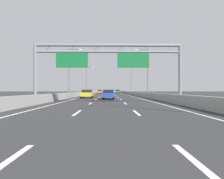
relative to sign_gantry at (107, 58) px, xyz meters
The scene contains 51 objects.
ground_plane 77.92m from the sign_gantry, 89.90° to the left, with size 260.00×260.00×0.00m, color #2D2D30.
lane_dash_left_1 10.97m from the sign_gantry, 99.73° to the right, with size 0.16×3.00×0.01m, color white.
lane_dash_left_2 5.13m from the sign_gantry, 156.52° to the right, with size 0.16×3.00×0.01m, color white.
lane_dash_left_3 9.71m from the sign_gantry, 101.39° to the left, with size 0.16×3.00×0.01m, color white.
lane_dash_left_4 18.01m from the sign_gantry, 95.51° to the left, with size 0.16×3.00×0.01m, color white.
lane_dash_left_5 26.76m from the sign_gantry, 93.63° to the left, with size 0.16×3.00×0.01m, color white.
lane_dash_left_6 35.64m from the sign_gantry, 92.71° to the left, with size 0.16×3.00×0.01m, color white.
lane_dash_left_7 44.57m from the sign_gantry, 92.16° to the left, with size 0.16×3.00×0.01m, color white.
lane_dash_left_8 53.52m from the sign_gantry, 91.79° to the left, with size 0.16×3.00×0.01m, color white.
lane_dash_left_9 62.48m from the sign_gantry, 91.53° to the left, with size 0.16×3.00×0.01m, color white.
lane_dash_left_10 71.46m from the sign_gantry, 91.34° to the left, with size 0.16×3.00×0.01m, color white.
lane_dash_left_11 80.44m from the sign_gantry, 91.19° to the left, with size 0.16×3.00×0.01m, color white.
lane_dash_left_12 89.42m from the sign_gantry, 91.07° to the left, with size 0.16×3.00×0.01m, color white.
lane_dash_left_13 98.41m from the sign_gantry, 90.97° to the left, with size 0.16×3.00×0.01m, color white.
lane_dash_left_14 107.40m from the sign_gantry, 90.89° to the left, with size 0.16×3.00×0.01m, color white.
lane_dash_left_15 116.39m from the sign_gantry, 90.82° to the left, with size 0.16×3.00×0.01m, color white.
lane_dash_left_16 125.38m from the sign_gantry, 90.76° to the left, with size 0.16×3.00×0.01m, color white.
lane_dash_left_17 134.37m from the sign_gantry, 90.71° to the left, with size 0.16×3.00×0.01m, color white.
lane_dash_right_0 19.43m from the sign_gantry, 84.11° to the right, with size 0.16×3.00×0.01m, color white.
lane_dash_right_1 11.01m from the sign_gantry, 78.76° to the right, with size 0.16×3.00×0.01m, color white.
lane_dash_right_2 5.22m from the sign_gantry, 20.55° to the right, with size 0.16×3.00×0.01m, color white.
lane_dash_right_3 9.76m from the sign_gantry, 76.86° to the left, with size 0.16×3.00×0.01m, color white.
lane_dash_right_4 18.03m from the sign_gantry, 83.62° to the left, with size 0.16×3.00×0.01m, color white.
lane_dash_right_5 26.78m from the sign_gantry, 85.79° to the left, with size 0.16×3.00×0.01m, color white.
lane_dash_right_6 35.65m from the sign_gantry, 86.86° to the left, with size 0.16×3.00×0.01m, color white.
lane_dash_right_7 44.58m from the sign_gantry, 87.50° to the left, with size 0.16×3.00×0.01m, color white.
lane_dash_right_8 53.53m from the sign_gantry, 87.92° to the left, with size 0.16×3.00×0.01m, color white.
lane_dash_right_9 62.49m from the sign_gantry, 88.22° to the left, with size 0.16×3.00×0.01m, color white.
lane_dash_right_10 71.46m from the sign_gantry, 88.45° to the left, with size 0.16×3.00×0.01m, color white.
lane_dash_right_11 80.44m from the sign_gantry, 88.62° to the left, with size 0.16×3.00×0.01m, color white.
lane_dash_right_12 89.43m from the sign_gantry, 88.76° to the left, with size 0.16×3.00×0.01m, color white.
lane_dash_right_13 98.41m from the sign_gantry, 88.87° to the left, with size 0.16×3.00×0.01m, color white.
lane_dash_right_14 107.40m from the sign_gantry, 88.97° to the left, with size 0.16×3.00×0.01m, color white.
lane_dash_right_15 116.39m from the sign_gantry, 89.05° to the left, with size 0.16×3.00×0.01m, color white.
lane_dash_right_16 125.38m from the sign_gantry, 89.12° to the left, with size 0.16×3.00×0.01m, color white.
lane_dash_right_17 134.38m from the sign_gantry, 89.18° to the left, with size 0.16×3.00×0.01m, color white.
edge_line_left 66.15m from the sign_gantry, 94.45° to the left, with size 0.16×176.00×0.01m, color white.
edge_line_right 66.17m from the sign_gantry, 85.32° to the left, with size 0.16×176.00×0.01m, color white.
barrier_left 88.14m from the sign_gantry, 94.41° to the left, with size 0.45×220.00×0.95m.
barrier_right 88.16m from the sign_gantry, 85.42° to the left, with size 0.45×220.00×0.95m.
sign_gantry is the anchor object (origin of this frame).
streetlamp_left_mid 19.85m from the sign_gantry, 111.69° to the left, with size 2.58×0.28×9.50m.
streetlamp_right_mid 19.95m from the sign_gantry, 67.60° to the left, with size 2.58×0.28×9.50m.
streetlamp_left_far 50.13m from the sign_gantry, 98.41° to the left, with size 2.58×0.28×9.50m.
streetlamp_right_far 50.17m from the sign_gantry, 81.29° to the left, with size 2.58×0.28×9.50m.
green_car 68.94m from the sign_gantry, 86.73° to the left, with size 1.76×4.14×1.53m.
yellow_car 15.04m from the sign_gantry, 104.29° to the left, with size 1.87×4.33×1.46m.
white_car 88.48m from the sign_gantry, 87.69° to the left, with size 1.73×4.21×1.55m.
black_car 80.66m from the sign_gantry, 89.92° to the left, with size 1.89×4.23×1.50m.
blue_car 10.44m from the sign_gantry, 89.23° to the left, with size 1.75×4.64×1.45m.
orange_car 62.77m from the sign_gantry, 93.29° to the left, with size 1.80×4.24×1.54m.
Camera 1 is at (0.16, -0.23, 1.38)m, focal length 33.63 mm.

